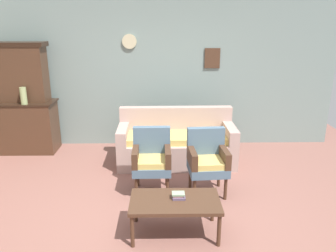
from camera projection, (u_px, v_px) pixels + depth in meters
ground_plane at (164, 216)px, 4.18m from camera, size 7.68×7.68×0.00m
wall_back_with_decor at (163, 74)px, 6.28m from camera, size 6.40×0.09×2.70m
side_cabinet at (25, 126)px, 6.14m from camera, size 1.16×0.55×0.93m
cabinet_upper_hutch at (20, 72)px, 5.92m from camera, size 0.99×0.38×1.03m
vase_on_cabinet at (23, 96)px, 5.78m from camera, size 0.11×0.11×0.29m
floral_couch at (176, 144)px, 5.68m from camera, size 1.93×0.82×0.90m
armchair_near_cabinet at (152, 158)px, 4.67m from camera, size 0.53×0.50×0.90m
armchair_by_doorway at (207, 159)px, 4.64m from camera, size 0.55×0.53×0.90m
coffee_table at (175, 204)px, 3.75m from camera, size 1.00×0.56×0.42m
book_stack_on_table at (178, 196)px, 3.76m from camera, size 0.15×0.12×0.07m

